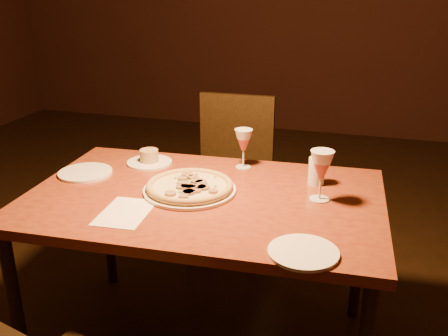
# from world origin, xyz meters

# --- Properties ---
(dining_table) EXTENTS (1.38, 0.93, 0.72)m
(dining_table) POSITION_xyz_m (0.23, 0.09, 0.65)
(dining_table) COLOR brown
(dining_table) RESTS_ON floor
(chair_far) EXTENTS (0.44, 0.44, 0.88)m
(chair_far) POSITION_xyz_m (0.09, 0.96, 0.50)
(chair_far) COLOR black
(chair_far) RESTS_ON floor
(pizza_plate) EXTENTS (0.36, 0.36, 0.04)m
(pizza_plate) POSITION_xyz_m (0.17, 0.11, 0.74)
(pizza_plate) COLOR white
(pizza_plate) RESTS_ON dining_table
(ramekin_saucer) EXTENTS (0.20, 0.20, 0.06)m
(ramekin_saucer) POSITION_xyz_m (-0.11, 0.35, 0.74)
(ramekin_saucer) COLOR white
(ramekin_saucer) RESTS_ON dining_table
(wine_glass_far) EXTENTS (0.08, 0.08, 0.17)m
(wine_glass_far) POSITION_xyz_m (0.30, 0.42, 0.80)
(wine_glass_far) COLOR #B74F4C
(wine_glass_far) RESTS_ON dining_table
(wine_glass_right) EXTENTS (0.09, 0.09, 0.19)m
(wine_glass_right) POSITION_xyz_m (0.66, 0.17, 0.81)
(wine_glass_right) COLOR #B74F4C
(wine_glass_right) RESTS_ON dining_table
(water_tumbler) EXTENTS (0.07, 0.07, 0.11)m
(water_tumbler) POSITION_xyz_m (0.62, 0.32, 0.77)
(water_tumbler) COLOR silver
(water_tumbler) RESTS_ON dining_table
(side_plate_left) EXTENTS (0.22, 0.22, 0.01)m
(side_plate_left) POSITION_xyz_m (-0.32, 0.16, 0.72)
(side_plate_left) COLOR white
(side_plate_left) RESTS_ON dining_table
(side_plate_near) EXTENTS (0.21, 0.21, 0.01)m
(side_plate_near) POSITION_xyz_m (0.65, -0.24, 0.72)
(side_plate_near) COLOR white
(side_plate_near) RESTS_ON dining_table
(menu_card) EXTENTS (0.18, 0.25, 0.00)m
(menu_card) POSITION_xyz_m (0.02, -0.13, 0.72)
(menu_card) COLOR white
(menu_card) RESTS_ON dining_table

